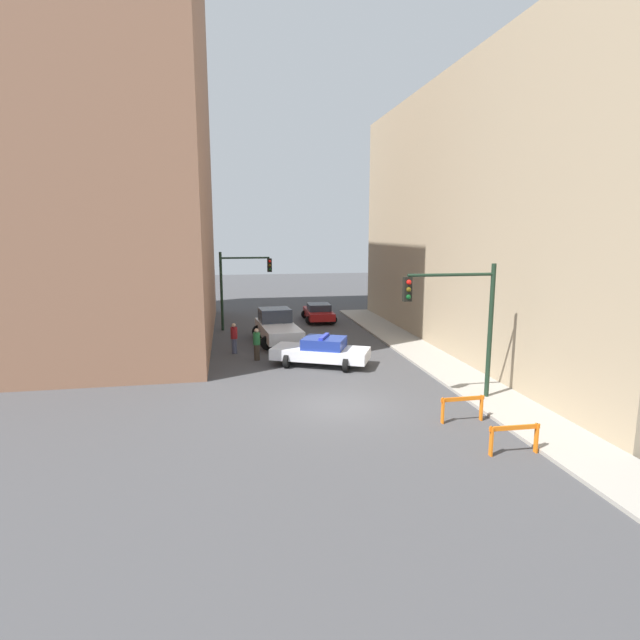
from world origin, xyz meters
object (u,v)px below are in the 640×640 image
Objects in this scene: police_car at (321,351)px; parked_car_near at (319,312)px; pedestrian_corner at (234,338)px; barrier_front at (514,434)px; traffic_light_far at (238,279)px; pedestrian_crossing at (257,344)px; traffic_light_near at (463,311)px; white_truck at (277,327)px; barrier_mid at (462,405)px.

parked_car_near is at bearing 15.42° from police_car.
barrier_front is (7.92, -14.12, -0.24)m from pedestrian_corner.
pedestrian_crossing is at bearing -85.30° from traffic_light_far.
pedestrian_crossing is (-7.34, 7.73, -2.67)m from traffic_light_near.
white_truck is 7.43m from parked_car_near.
pedestrian_corner is (-0.43, -6.67, -2.54)m from traffic_light_far.
pedestrian_crossing is at bearing 123.52° from barrier_mid.
traffic_light_far is 8.76m from pedestrian_crossing.
barrier_front is at bearing -82.94° from barrier_mid.
pedestrian_corner is (-6.26, -8.89, 0.19)m from parked_car_near.
barrier_front is at bearing -70.18° from traffic_light_far.
traffic_light_far is 1.03× the size of police_car.
traffic_light_near is 10.99m from pedestrian_crossing.
pedestrian_corner is 13.75m from barrier_mid.
barrier_front is (1.66, -23.01, -0.06)m from parked_car_near.
barrier_mid is at bearing 71.96° from pedestrian_crossing.
white_truck is at bearing 116.36° from traffic_light_near.
pedestrian_crossing and pedestrian_corner have the same top height.
barrier_front is (7.49, -20.79, -2.78)m from traffic_light_far.
traffic_light_near is 3.13× the size of pedestrian_crossing.
barrier_front is (-0.54, -4.70, -2.91)m from traffic_light_near.
police_car is at bearing 112.72° from barrier_mid.
police_car is at bearing 125.01° from traffic_light_near.
pedestrian_corner is at bearing -108.11° from pedestrian_crossing.
barrier_front is at bearing -76.90° from white_truck.
pedestrian_corner reaches higher than barrier_front.
parked_car_near is at bearing 94.13° from barrier_front.
barrier_front is at bearing 141.75° from pedestrian_corner.
police_car is 5.31m from pedestrian_corner.
traffic_light_far is 6.81m from parked_car_near.
police_car is at bearing -79.30° from white_truck.
white_truck is 3.47× the size of barrier_mid.
barrier_front is at bearing 67.12° from pedestrian_crossing.
white_truck is 3.55m from pedestrian_corner.
white_truck is at bearing -117.74° from parked_car_near.
traffic_light_far is at bearing 112.24° from white_truck.
police_car is at bearing 164.17° from pedestrian_corner.
traffic_light_near is at bearing 154.40° from pedestrian_corner.
traffic_light_far reaches higher than parked_car_near.
white_truck is 3.47× the size of barrier_front.
barrier_front is at bearing -96.54° from traffic_light_near.
pedestrian_crossing is at bearing 118.69° from barrier_front.
barrier_front and barrier_mid have the same top height.
barrier_mid is at bearing -68.44° from traffic_light_far.
parked_car_near is at bearing -102.65° from pedestrian_corner.
barrier_front is (5.34, -16.56, -0.29)m from white_truck.
white_truck reaches higher than parked_car_near.
barrier_front is (3.75, -10.83, -0.11)m from police_car.
pedestrian_corner reaches higher than parked_car_near.
white_truck is at bearing -114.19° from pedestrian_corner.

